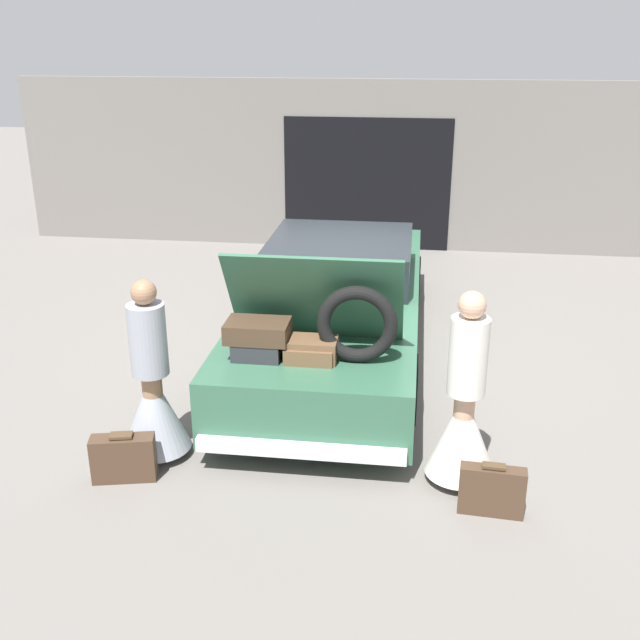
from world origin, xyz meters
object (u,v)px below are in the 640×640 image
at_px(suitcase_beside_left_person, 124,458).
at_px(person_right, 464,416).
at_px(car, 337,303).
at_px(suitcase_beside_right_person, 492,490).
at_px(person_left, 153,395).

bearing_deg(suitcase_beside_left_person, person_right, 7.29).
distance_m(car, person_right, 2.89).
relative_size(car, suitcase_beside_right_person, 10.70).
relative_size(car, person_left, 3.36).
height_order(suitcase_beside_left_person, suitcase_beside_right_person, suitcase_beside_right_person).
relative_size(car, person_right, 3.28).
bearing_deg(person_left, person_right, 84.76).
bearing_deg(suitcase_beside_left_person, person_left, 71.48).
xyz_separation_m(car, person_right, (1.32, -2.57, 0.01)).
relative_size(suitcase_beside_left_person, suitcase_beside_right_person, 1.07).
distance_m(car, suitcase_beside_left_person, 3.29).
xyz_separation_m(person_right, suitcase_beside_left_person, (-2.78, -0.36, -0.40)).
height_order(person_right, suitcase_beside_right_person, person_right).
bearing_deg(car, person_left, -117.82).
xyz_separation_m(car, suitcase_beside_left_person, (-1.46, -2.92, -0.39)).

